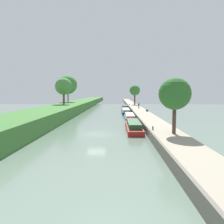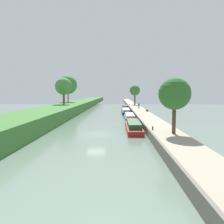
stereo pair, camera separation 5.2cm
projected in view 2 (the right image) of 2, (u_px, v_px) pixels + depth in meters
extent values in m
plane|color=slate|center=(96.00, 134.00, 31.95)|extent=(160.00, 160.00, 0.00)
cube|color=#3D7033|center=(15.00, 125.00, 32.11)|extent=(8.48, 260.00, 2.42)
cube|color=#9E937F|center=(161.00, 131.00, 31.70)|extent=(3.67, 260.00, 1.06)
cube|color=#6B665B|center=(147.00, 130.00, 31.74)|extent=(0.25, 260.00, 1.11)
cube|color=maroon|center=(133.00, 128.00, 35.55)|extent=(2.17, 11.70, 0.72)
cube|color=#234C2D|center=(134.00, 124.00, 34.90)|extent=(1.78, 8.19, 0.71)
cone|color=maroon|center=(131.00, 122.00, 42.02)|extent=(2.06, 1.30, 2.06)
cube|color=#195B60|center=(130.00, 118.00, 49.36)|extent=(1.98, 12.51, 0.55)
cube|color=beige|center=(130.00, 116.00, 48.68)|extent=(1.62, 8.76, 0.68)
cone|color=#195B60|center=(128.00, 115.00, 56.18)|extent=(1.88, 1.19, 1.88)
cube|color=#141E42|center=(126.00, 112.00, 64.78)|extent=(2.20, 12.77, 0.61)
cube|color=beige|center=(126.00, 110.00, 64.09)|extent=(1.80, 8.94, 0.65)
cone|color=#141E42|center=(125.00, 110.00, 71.80)|extent=(2.09, 1.32, 2.09)
cube|color=black|center=(125.00, 108.00, 78.98)|extent=(1.97, 11.08, 0.64)
cube|color=#333338|center=(125.00, 106.00, 78.37)|extent=(1.61, 7.75, 0.73)
cone|color=black|center=(125.00, 107.00, 85.09)|extent=(1.87, 1.18, 1.87)
cylinder|color=#4C3828|center=(174.00, 118.00, 26.32)|extent=(0.42, 0.42, 3.56)
sphere|color=#2D6628|center=(175.00, 94.00, 26.08)|extent=(3.64, 3.64, 3.64)
cylinder|color=brown|center=(135.00, 99.00, 88.25)|extent=(0.56, 0.56, 4.36)
sphere|color=#387533|center=(135.00, 90.00, 87.97)|extent=(3.98, 3.98, 3.98)
cylinder|color=brown|center=(68.00, 96.00, 79.76)|extent=(0.37, 0.37, 4.18)
sphere|color=#3D7F38|center=(68.00, 85.00, 79.43)|extent=(6.38, 6.38, 6.38)
cylinder|color=brown|center=(64.00, 98.00, 64.86)|extent=(0.56, 0.56, 3.71)
sphere|color=#47843D|center=(64.00, 86.00, 64.60)|extent=(4.74, 4.74, 4.74)
cylinder|color=#282D42|center=(139.00, 107.00, 68.14)|extent=(0.26, 0.26, 0.82)
cylinder|color=#333338|center=(139.00, 104.00, 68.08)|extent=(0.34, 0.34, 0.62)
sphere|color=tan|center=(139.00, 103.00, 68.04)|extent=(0.22, 0.22, 0.22)
cylinder|color=black|center=(153.00, 128.00, 29.08)|extent=(0.16, 0.16, 0.45)
cylinder|color=black|center=(129.00, 105.00, 85.04)|extent=(0.16, 0.16, 0.45)
cube|color=#333338|center=(147.00, 111.00, 56.74)|extent=(0.40, 0.08, 0.41)
cube|color=#333338|center=(147.00, 110.00, 57.94)|extent=(0.40, 0.08, 0.41)
cube|color=#2D4733|center=(147.00, 110.00, 57.32)|extent=(0.44, 1.50, 0.06)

